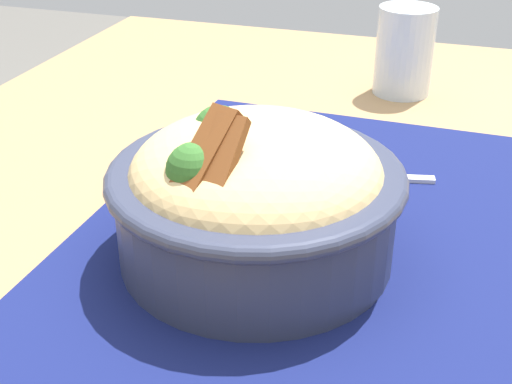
{
  "coord_description": "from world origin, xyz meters",
  "views": [
    {
      "loc": [
        -0.42,
        -0.1,
        0.99
      ],
      "look_at": [
        -0.03,
        0.03,
        0.76
      ],
      "focal_mm": 48.7,
      "sensor_mm": 36.0,
      "label": 1
    }
  ],
  "objects": [
    {
      "name": "drinking_glass",
      "position": [
        0.34,
        -0.02,
        0.75
      ],
      "size": [
        0.06,
        0.06,
        0.1
      ],
      "color": "silver",
      "rests_on": "table"
    },
    {
      "name": "placemat",
      "position": [
        0.02,
        0.01,
        0.71
      ],
      "size": [
        0.46,
        0.33,
        0.0
      ],
      "primitive_type": "cube",
      "rotation": [
        0.0,
        0.0,
        -0.02
      ],
      "color": "#11194C",
      "rests_on": "table"
    },
    {
      "name": "bowl",
      "position": [
        -0.03,
        0.03,
        0.76
      ],
      "size": [
        0.2,
        0.2,
        0.12
      ],
      "color": "#2D3347",
      "rests_on": "placemat"
    },
    {
      "name": "table",
      "position": [
        0.0,
        0.0,
        0.64
      ],
      "size": [
        1.1,
        0.84,
        0.71
      ],
      "color": "#99754C",
      "rests_on": "ground_plane"
    },
    {
      "name": "fork",
      "position": [
        0.11,
        -0.01,
        0.72
      ],
      "size": [
        0.04,
        0.14,
        0.0
      ],
      "color": "silver",
      "rests_on": "placemat"
    }
  ]
}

